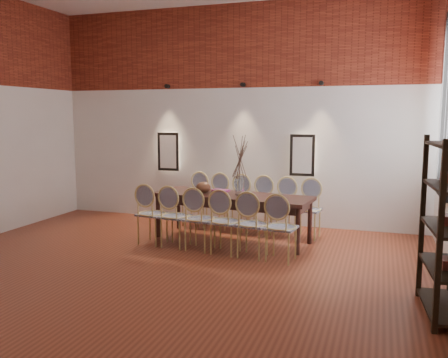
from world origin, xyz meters
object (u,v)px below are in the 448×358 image
(dining_table, at_px, (232,217))
(chair_near_a, at_px, (152,214))
(chair_near_d, at_px, (226,222))
(chair_far_f, at_px, (308,210))
(chair_near_b, at_px, (176,216))
(chair_near_f, at_px, (281,227))
(chair_near_e, at_px, (253,224))
(chair_far_d, at_px, (260,205))
(vase, at_px, (240,186))
(chair_far_a, at_px, (195,200))
(shelving_rack, at_px, (448,228))
(chair_near_c, at_px, (200,219))
(chair_far_b, at_px, (215,202))
(chair_far_c, at_px, (237,203))
(bowl, at_px, (203,187))
(chair_far_e, at_px, (283,207))
(book, at_px, (221,191))

(dining_table, height_order, chair_near_a, chair_near_a)
(chair_near_d, xyz_separation_m, chair_far_f, (1.01, 1.26, 0.00))
(chair_near_a, distance_m, chair_near_b, 0.42)
(chair_near_b, relative_size, chair_far_f, 1.00)
(chair_near_a, height_order, chair_near_f, same)
(chair_near_b, height_order, chair_near_e, same)
(chair_far_d, xyz_separation_m, vase, (-0.16, -0.67, 0.43))
(chair_near_b, xyz_separation_m, chair_far_f, (1.85, 1.16, 0.00))
(chair_far_a, relative_size, chair_far_f, 1.00)
(chair_near_d, relative_size, chair_far_a, 1.00)
(chair_near_e, bearing_deg, dining_table, 132.69)
(chair_near_e, relative_size, shelving_rack, 0.52)
(chair_near_c, xyz_separation_m, chair_near_f, (1.26, -0.15, 0.00))
(chair_far_a, xyz_separation_m, chair_far_d, (1.26, -0.15, 0.00))
(chair_near_c, bearing_deg, vase, 63.29)
(shelving_rack, bearing_deg, chair_far_b, 135.79)
(chair_far_c, bearing_deg, dining_table, 107.09)
(chair_near_c, relative_size, chair_near_f, 1.00)
(chair_far_c, xyz_separation_m, vase, (0.26, -0.72, 0.43))
(bowl, distance_m, shelving_rack, 3.97)
(chair_near_c, distance_m, chair_far_e, 1.62)
(chair_far_f, xyz_separation_m, vase, (-1.00, -0.57, 0.43))
(chair_near_a, relative_size, chair_near_e, 1.00)
(chair_near_e, relative_size, chair_far_f, 1.00)
(chair_near_d, relative_size, bowl, 3.92)
(dining_table, distance_m, chair_far_c, 0.73)
(chair_near_d, xyz_separation_m, chair_near_f, (0.84, -0.10, 0.00))
(chair_far_c, relative_size, shelving_rack, 0.52)
(chair_near_b, xyz_separation_m, chair_far_c, (0.59, 1.32, 0.00))
(chair_near_c, relative_size, chair_far_a, 1.00)
(chair_near_d, bearing_deg, chair_near_b, -180.00)
(chair_far_a, height_order, chair_far_b, same)
(dining_table, relative_size, book, 9.76)
(chair_near_b, bearing_deg, chair_near_f, 0.00)
(chair_near_b, xyz_separation_m, chair_near_d, (0.84, -0.10, 0.00))
(chair_near_b, relative_size, bowl, 3.92)
(chair_far_d, bearing_deg, chair_far_e, -180.00)
(chair_near_b, distance_m, chair_near_d, 0.85)
(chair_far_b, height_order, shelving_rack, shelving_rack)
(chair_near_e, distance_m, chair_far_d, 1.44)
(chair_near_b, distance_m, chair_far_c, 1.44)
(chair_far_b, height_order, bowl, chair_far_b)
(chair_near_e, xyz_separation_m, chair_far_f, (0.59, 1.32, 0.00))
(dining_table, distance_m, chair_far_a, 1.27)
(chair_near_f, relative_size, shelving_rack, 0.52)
(chair_near_b, xyz_separation_m, chair_near_c, (0.42, -0.05, 0.00))
(chair_far_b, bearing_deg, chair_near_d, 121.59)
(dining_table, distance_m, chair_near_d, 0.73)
(shelving_rack, bearing_deg, book, 139.20)
(chair_far_e, bearing_deg, dining_table, 47.31)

